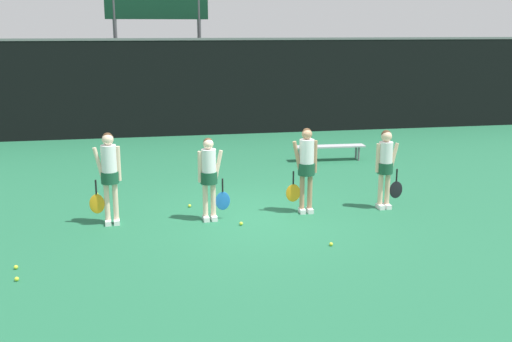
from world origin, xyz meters
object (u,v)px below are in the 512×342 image
at_px(tennis_ball_3, 17,279).
at_px(tennis_ball_4, 241,224).
at_px(tennis_ball_1, 190,206).
at_px(scoreboard, 157,6).
at_px(bench_courtside, 329,147).
at_px(player_1, 209,173).
at_px(player_3, 386,163).
at_px(player_0, 109,171).
at_px(tennis_ball_0, 97,194).
at_px(player_2, 306,164).
at_px(tennis_ball_5, 16,267).
at_px(tennis_ball_2, 331,244).

distance_m(tennis_ball_3, tennis_ball_4, 4.17).
bearing_deg(tennis_ball_1, scoreboard, 90.93).
xyz_separation_m(bench_courtside, tennis_ball_3, (-7.12, -7.08, -0.34)).
xyz_separation_m(player_1, player_3, (3.65, 0.10, 0.02)).
relative_size(tennis_ball_1, tennis_ball_4, 0.93).
xyz_separation_m(scoreboard, player_0, (-1.38, -11.31, -3.37)).
bearing_deg(tennis_ball_0, player_2, -26.31).
xyz_separation_m(player_0, player_2, (3.84, 0.00, -0.03)).
bearing_deg(tennis_ball_5, scoreboard, 78.22).
bearing_deg(player_3, scoreboard, 108.52).
distance_m(player_1, tennis_ball_2, 2.78).
height_order(player_0, tennis_ball_0, player_0).
distance_m(bench_courtside, tennis_ball_3, 10.05).
xyz_separation_m(bench_courtside, player_1, (-3.95, -4.73, 0.57)).
xyz_separation_m(player_1, player_2, (1.96, 0.12, 0.07)).
bearing_deg(player_3, player_1, 179.99).
height_order(bench_courtside, tennis_ball_3, bench_courtside).
xyz_separation_m(scoreboard, player_1, (0.49, -11.43, -3.47)).
bearing_deg(tennis_ball_1, bench_courtside, 41.67).
bearing_deg(tennis_ball_2, player_0, 152.55).
bearing_deg(tennis_ball_5, tennis_ball_2, 0.42).
xyz_separation_m(tennis_ball_0, tennis_ball_4, (2.83, -2.67, -0.00)).
bearing_deg(player_0, tennis_ball_4, -15.92).
bearing_deg(player_1, tennis_ball_4, -42.90).
bearing_deg(tennis_ball_4, bench_courtside, 56.61).
distance_m(tennis_ball_2, tennis_ball_5, 5.14).
relative_size(player_2, tennis_ball_4, 25.30).
distance_m(tennis_ball_0, tennis_ball_1, 2.36).
bearing_deg(bench_courtside, player_3, -91.07).
distance_m(player_2, tennis_ball_5, 5.68).
xyz_separation_m(tennis_ball_0, tennis_ball_1, (1.97, -1.30, -0.00)).
xyz_separation_m(scoreboard, tennis_ball_4, (1.03, -11.87, -4.38)).
bearing_deg(tennis_ball_5, bench_courtside, 42.47).
relative_size(bench_courtside, tennis_ball_0, 29.12).
distance_m(player_3, tennis_ball_0, 6.38).
height_order(player_3, tennis_ball_3, player_3).
bearing_deg(tennis_ball_1, player_3, -11.82).
bearing_deg(player_0, bench_courtside, 35.46).
bearing_deg(player_3, player_0, 178.25).
bearing_deg(player_2, tennis_ball_4, -156.03).
height_order(player_3, tennis_ball_4, player_3).
xyz_separation_m(bench_courtside, tennis_ball_1, (-4.28, -3.81, -0.34)).
relative_size(player_0, tennis_ball_2, 27.67).
bearing_deg(scoreboard, bench_courtside, -56.41).
distance_m(player_2, tennis_ball_2, 2.19).
xyz_separation_m(bench_courtside, player_3, (-0.31, -4.64, 0.59)).
bearing_deg(tennis_ball_0, player_1, -44.18).
relative_size(tennis_ball_1, tennis_ball_2, 1.00).
bearing_deg(tennis_ball_1, tennis_ball_5, -136.42).
distance_m(scoreboard, tennis_ball_4, 12.69).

